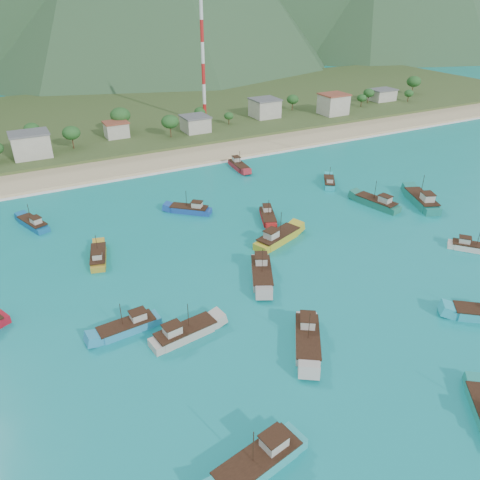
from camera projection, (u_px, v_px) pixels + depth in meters
name	position (u px, v px, depth m)	size (l,w,h in m)	color
ground	(309.00, 293.00, 81.83)	(600.00, 600.00, 0.00)	#0C8284
beach	(160.00, 161.00, 143.25)	(400.00, 18.00, 1.20)	beige
land	(111.00, 117.00, 190.68)	(400.00, 110.00, 2.40)	#385123
surf_line	(171.00, 170.00, 135.87)	(400.00, 2.50, 0.08)	white
village	(164.00, 125.00, 162.09)	(214.06, 26.30, 7.49)	beige
vegetation	(122.00, 127.00, 157.42)	(275.07, 25.80, 9.15)	#235623
radio_tower	(203.00, 63.00, 166.17)	(1.20, 1.20, 42.46)	red
boat_2	(307.00, 340.00, 69.89)	(9.22, 11.61, 6.87)	beige
boat_3	(262.00, 274.00, 85.86)	(8.24, 11.92, 6.86)	#ACA29D
boat_6	(259.00, 462.00, 51.92)	(12.21, 5.66, 6.95)	teal
boat_8	(278.00, 238.00, 97.74)	(12.31, 7.43, 6.99)	gold
boat_9	(185.00, 333.00, 71.32)	(11.03, 4.64, 6.32)	#B5AEA2
boat_10	(98.00, 257.00, 91.45)	(4.99, 9.83, 5.57)	#AF9128
boat_11	(472.00, 248.00, 94.90)	(7.95, 8.53, 5.32)	silver
boat_12	(268.00, 217.00, 107.17)	(6.18, 9.81, 5.59)	#A71717
boat_17	(128.00, 327.00, 72.69)	(10.14, 3.75, 5.87)	teal
boat_19	(329.00, 183.00, 126.05)	(7.09, 8.72, 5.19)	#19A9B6
boat_22	(377.00, 203.00, 113.53)	(5.90, 11.95, 6.79)	#1E7460
boat_25	(239.00, 166.00, 137.16)	(3.79, 10.24, 5.93)	maroon
boat_26	(190.00, 210.00, 110.54)	(9.42, 8.71, 5.86)	#19469E
boat_27	(33.00, 224.00, 104.04)	(6.09, 10.11, 5.74)	#115C92
boat_28	(422.00, 201.00, 114.32)	(8.47, 13.63, 7.76)	#177669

